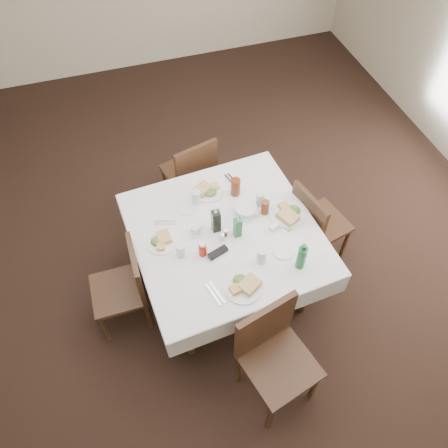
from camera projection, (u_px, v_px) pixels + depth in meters
name	position (u px, v px, depth m)	size (l,w,h in m)	color
ground_plane	(208.00, 267.00, 4.08)	(7.00, 7.00, 0.00)	black
room_shell	(200.00, 122.00, 2.72)	(6.04, 7.04, 2.80)	beige
dining_table	(225.00, 238.00, 3.44)	(1.51, 1.51, 0.76)	black
chair_north	(192.00, 171.00, 4.13)	(0.52, 0.52, 0.89)	black
chair_south	(273.00, 349.00, 3.01)	(0.56, 0.56, 0.98)	black
chair_east	(314.00, 222.00, 3.76)	(0.51, 0.51, 0.89)	black
chair_west	(127.00, 283.00, 3.41)	(0.41, 0.41, 0.87)	black
meal_north	(208.00, 190.00, 3.62)	(0.26, 0.26, 0.06)	white
meal_south	(244.00, 285.00, 3.07)	(0.28, 0.28, 0.06)	white
meal_east	(288.00, 214.00, 3.46)	(0.29, 0.29, 0.06)	white
meal_west	(161.00, 241.00, 3.30)	(0.23, 0.23, 0.05)	white
side_plate_a	(186.00, 208.00, 3.52)	(0.16, 0.16, 0.01)	white
side_plate_b	(283.00, 251.00, 3.26)	(0.16, 0.16, 0.01)	white
water_n	(196.00, 197.00, 3.51)	(0.07, 0.07, 0.13)	silver
water_s	(262.00, 256.00, 3.16)	(0.07, 0.07, 0.13)	silver
water_e	(260.00, 199.00, 3.50)	(0.07, 0.07, 0.13)	silver
water_w	(181.00, 250.00, 3.21)	(0.06, 0.06, 0.11)	silver
iced_tea_a	(236.00, 187.00, 3.56)	(0.08, 0.08, 0.16)	maroon
iced_tea_b	(265.00, 207.00, 3.45)	(0.06, 0.06, 0.13)	maroon
bread_basket	(246.00, 210.00, 3.48)	(0.20, 0.20, 0.07)	silver
oil_cruet_dark	(216.00, 220.00, 3.31)	(0.06, 0.06, 0.26)	black
oil_cruet_green	(238.00, 227.00, 3.29)	(0.05, 0.05, 0.23)	#196530
ketchup_bottle	(203.00, 249.00, 3.21)	(0.06, 0.06, 0.13)	#B71606
salt_shaker	(222.00, 237.00, 3.30)	(0.03, 0.03, 0.07)	white
pepper_shaker	(226.00, 233.00, 3.33)	(0.03, 0.03, 0.07)	#3C2319
coffee_mug	(196.00, 230.00, 3.35)	(0.12, 0.11, 0.08)	white
sunglasses	(218.00, 253.00, 3.24)	(0.17, 0.10, 0.03)	black
green_bottle	(302.00, 257.00, 3.10)	(0.07, 0.07, 0.26)	#196530
sugar_caddy	(274.00, 227.00, 3.38)	(0.09, 0.07, 0.04)	white
cutlery_n	(233.00, 181.00, 3.70)	(0.09, 0.21, 0.01)	silver
cutlery_s	(215.00, 293.00, 3.05)	(0.10, 0.21, 0.01)	silver
cutlery_e	(293.00, 228.00, 3.40)	(0.17, 0.05, 0.01)	silver
cutlery_w	(165.00, 222.00, 3.43)	(0.18, 0.09, 0.01)	silver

